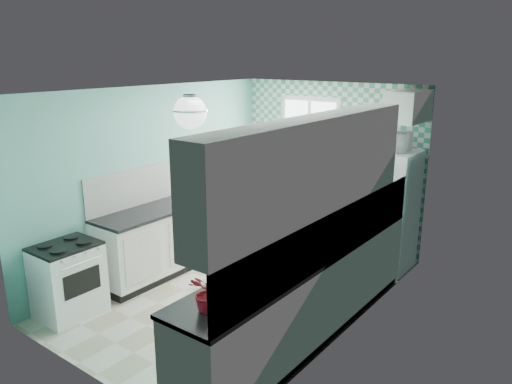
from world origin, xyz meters
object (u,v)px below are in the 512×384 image
Objects in this scene: fridge at (386,210)px; potted_plant at (208,293)px; sink at (356,225)px; microwave at (391,141)px; fruit_bowl at (244,288)px; ceiling_light at (190,112)px; stove at (68,279)px.

potted_plant is (0.09, -3.70, 0.27)m from fridge.
potted_plant is at bearing -91.62° from sink.
fridge is 1.13m from sink.
microwave reaches higher than fridge.
fruit_bowl is 0.78× the size of potted_plant.
sink is 1.11× the size of microwave.
ceiling_light is 0.66× the size of sink.
fruit_bowl is at bearing -91.63° from sink.
stove is 4.36m from microwave.
fridge is 3.11× the size of sink.
stove is at bearing -121.33° from fridge.
sink is 1.67× the size of potted_plant.
potted_plant is (2.40, -0.25, 0.66)m from stove.
fridge is 0.96m from microwave.
sink is at bearing 51.21° from ceiling_light.
ceiling_light is 1.10× the size of potted_plant.
ceiling_light reaches higher than fridge.
microwave is at bearing 59.63° from stove.
fridge reaches higher than stove.
potted_plant is (0.00, -0.44, 0.13)m from fruit_bowl.
sink reaches higher than stove.
fridge is 3.71m from potted_plant.
fruit_bowl is (0.09, -3.26, 0.14)m from fridge.
microwave is at bearing 56.48° from fridge.
microwave is (-0.09, 1.12, 0.85)m from sink.
ceiling_light is at bearing -110.51° from fridge.
microwave reaches higher than potted_plant.
fruit_bowl is at bearing 7.89° from stove.
stove is at bearing 57.27° from microwave.
fruit_bowl is 0.52× the size of microwave.
fridge is 5.18× the size of potted_plant.
ceiling_light is at bearing 68.09° from microwave.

